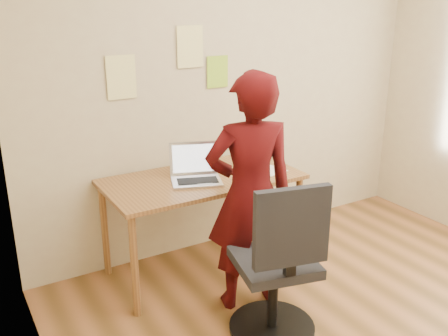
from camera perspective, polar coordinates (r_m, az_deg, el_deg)
room at (r=2.68m, az=21.43°, el=4.42°), size 3.58×3.58×2.78m
desk at (r=3.60m, az=-2.49°, el=-2.36°), size 1.40×0.70×0.74m
laptop at (r=3.51m, az=-3.28°, el=-0.57°), size 0.43×0.40×0.25m
paper_sheet at (r=3.75m, az=4.83°, el=-0.10°), size 0.24×0.31×0.00m
phone at (r=3.53m, az=2.79°, el=-1.26°), size 0.09×0.13×0.01m
wall_note_left at (r=3.56m, az=-11.65°, el=10.13°), size 0.21×0.00×0.30m
wall_note_mid at (r=3.74m, az=-3.89°, el=13.67°), size 0.21×0.00×0.30m
wall_note_right at (r=3.87m, az=-0.75°, el=10.94°), size 0.18×0.00×0.24m
office_chair at (r=2.99m, az=6.24°, el=-11.81°), size 0.54×0.55×1.02m
person at (r=3.15m, az=2.97°, el=-3.02°), size 0.65×0.52×1.57m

